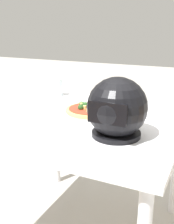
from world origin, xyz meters
name	(u,v)px	position (x,y,z in m)	size (l,w,h in m)	color
dining_table	(84,133)	(0.00, 0.00, 0.63)	(0.99, 0.96, 0.72)	white
pizza_plate	(90,113)	(-0.01, -0.07, 0.72)	(0.32, 0.32, 0.01)	white
pizza	(90,110)	(-0.01, -0.07, 0.74)	(0.26, 0.26, 0.05)	tan
motorcycle_helmet	(117,109)	(-0.24, 0.16, 0.84)	(0.25, 0.25, 0.25)	black
drinking_glass	(57,87)	(0.36, -0.34, 0.77)	(0.07, 0.07, 0.11)	silver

